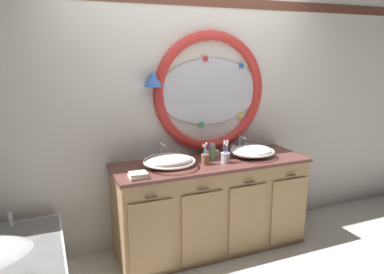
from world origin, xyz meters
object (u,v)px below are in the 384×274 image
sink_basin_left (169,161)px  sink_basin_right (253,151)px  toothbrush_holder_left (205,159)px  toiletry_basket (211,152)px  toothbrush_holder_right (225,157)px  soap_dispenser (212,152)px  folded_hand_towel (138,175)px

sink_basin_left → sink_basin_right: same height
toothbrush_holder_left → toiletry_basket: size_ratio=1.49×
sink_basin_left → toothbrush_holder_left: size_ratio=2.31×
toothbrush_holder_right → toiletry_basket: toothbrush_holder_right is taller
toothbrush_holder_right → soap_dispenser: toothbrush_holder_right is taller
toiletry_basket → folded_hand_towel: bearing=-155.3°
sink_basin_left → sink_basin_right: 0.85m
sink_basin_left → toothbrush_holder_right: (0.52, -0.07, 0.00)m
toothbrush_holder_left → folded_hand_towel: size_ratio=1.34×
toothbrush_holder_left → toiletry_basket: bearing=54.7°
toothbrush_holder_left → folded_hand_towel: (-0.65, -0.12, -0.03)m
sink_basin_right → toothbrush_holder_left: bearing=-174.9°
toothbrush_holder_right → toothbrush_holder_left: bearing=172.4°
soap_dispenser → toiletry_basket: size_ratio=1.23×
soap_dispenser → sink_basin_left: bearing=-171.0°
soap_dispenser → toiletry_basket: bearing=67.3°
sink_basin_left → soap_dispenser: soap_dispenser is taller
sink_basin_right → toothbrush_holder_left: size_ratio=2.11×
soap_dispenser → toothbrush_holder_right: bearing=-65.7°
toothbrush_holder_left → soap_dispenser: toothbrush_holder_left is taller
sink_basin_left → toiletry_basket: size_ratio=3.45×
folded_hand_towel → toiletry_basket: toiletry_basket is taller
soap_dispenser → toothbrush_holder_left: bearing=-137.1°
toothbrush_holder_right → soap_dispenser: (-0.06, 0.14, 0.01)m
sink_basin_left → toiletry_basket: (0.51, 0.22, -0.03)m
sink_basin_right → sink_basin_left: bearing=-180.0°
sink_basin_right → toiletry_basket: bearing=146.6°
sink_basin_right → toothbrush_holder_right: 0.34m
sink_basin_right → toothbrush_holder_right: size_ratio=1.98×
sink_basin_left → sink_basin_right: bearing=0.0°
sink_basin_right → folded_hand_towel: bearing=-172.1°
toothbrush_holder_right → toiletry_basket: (-0.00, 0.29, -0.03)m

